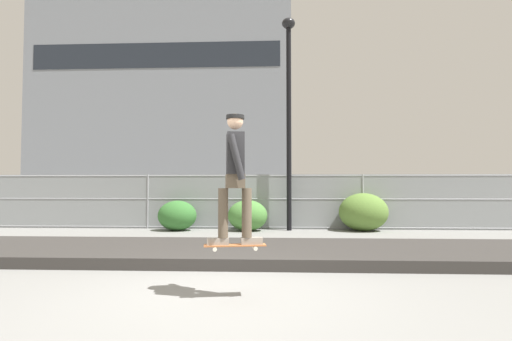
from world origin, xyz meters
name	(u,v)px	position (x,y,z in m)	size (l,w,h in m)	color
ground_plane	(220,296)	(0.00, 0.00, 0.00)	(120.00, 120.00, 0.00)	slate
gravel_berm	(240,252)	(0.00, 2.92, 0.10)	(15.01, 2.88, 0.21)	#33302D
skateboard	(235,246)	(0.21, -0.09, 0.67)	(0.82, 0.33, 0.07)	#9E5B33
skater	(235,170)	(0.21, -0.09, 1.66)	(0.73, 0.61, 1.71)	gray
chain_fence	(254,201)	(0.00, 8.29, 0.93)	(22.04, 0.06, 1.85)	gray
street_lamp	(289,98)	(1.18, 7.92, 4.38)	(0.44, 0.44, 7.09)	black
parked_car_near	(197,201)	(-2.62, 11.69, 0.84)	(4.53, 2.22, 1.66)	maroon
parked_car_mid	(333,201)	(3.11, 11.50, 0.84)	(4.52, 2.19, 1.66)	#566B4C
library_building	(169,96)	(-11.12, 38.47, 11.58)	(26.79, 10.90, 23.16)	slate
shrub_left	(177,216)	(-2.48, 7.67, 0.49)	(1.27, 1.04, 0.98)	#336B2D
shrub_center	(248,216)	(-0.17, 7.70, 0.50)	(1.29, 1.06, 1.00)	#477F38
shrub_right	(363,212)	(3.59, 7.87, 0.61)	(1.59, 1.30, 1.23)	#567A33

